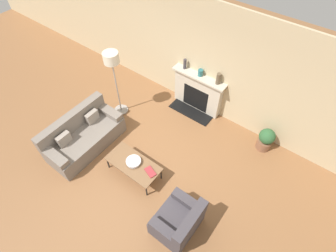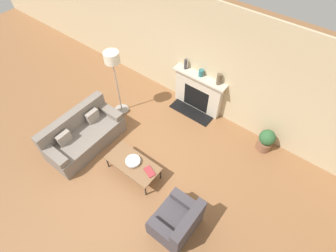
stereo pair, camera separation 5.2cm
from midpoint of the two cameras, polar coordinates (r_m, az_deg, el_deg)
ground_plane at (r=6.12m, az=-9.10°, el=-9.19°), size 18.00×18.00×0.00m
wall_back at (r=6.51m, az=6.37°, el=14.58°), size 18.00×0.06×2.90m
fireplace at (r=6.92m, az=6.23°, el=7.30°), size 1.45×0.59×1.08m
couch at (r=6.49m, az=-18.17°, el=-2.07°), size 0.85×1.85×0.87m
armchair_near at (r=5.21m, az=2.05°, el=-20.01°), size 0.73×0.88×0.81m
coffee_table at (r=5.73m, az=-7.84°, el=-8.20°), size 1.20×0.58×0.39m
bowl at (r=5.68m, az=-7.79°, el=-7.66°), size 0.32×0.32×0.08m
book at (r=5.55m, az=-4.14°, el=-9.91°), size 0.30×0.23×0.02m
floor_lamp at (r=6.29m, az=-12.24°, el=12.76°), size 0.37×0.37×1.83m
mantel_vase_left at (r=6.67m, az=3.46°, el=13.33°), size 0.08×0.08×0.27m
mantel_vase_center_left at (r=6.52m, az=6.84°, el=11.44°), size 0.12×0.12×0.17m
mantel_vase_center_right at (r=6.31m, az=10.66°, el=10.08°), size 0.11×0.11×0.29m
potted_plant at (r=6.52m, az=20.32°, el=-2.70°), size 0.37×0.37×0.61m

